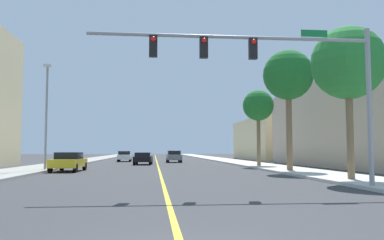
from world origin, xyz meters
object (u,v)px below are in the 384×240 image
(palm_mid, at_px, (288,76))
(car_white, at_px, (125,156))
(traffic_signal_mast, at_px, (276,65))
(car_black, at_px, (143,158))
(car_gray, at_px, (174,156))
(palm_near, at_px, (348,64))
(car_yellow, at_px, (69,162))
(palm_far, at_px, (258,106))
(street_lamp, at_px, (46,111))

(palm_mid, relative_size, car_white, 1.96)
(palm_mid, height_order, car_white, palm_mid)
(traffic_signal_mast, relative_size, car_black, 2.73)
(car_black, xyz_separation_m, car_gray, (3.63, 7.12, 0.06))
(palm_near, height_order, car_yellow, palm_near)
(palm_far, xyz_separation_m, car_black, (-10.87, 6.14, -4.97))
(car_yellow, distance_m, car_white, 23.69)
(traffic_signal_mast, bearing_deg, palm_near, 36.49)
(car_yellow, bearing_deg, car_black, -109.95)
(palm_near, height_order, car_black, palm_near)
(palm_far, bearing_deg, car_gray, 118.67)
(palm_mid, relative_size, car_black, 2.07)
(traffic_signal_mast, relative_size, palm_near, 1.49)
(traffic_signal_mast, bearing_deg, car_yellow, 127.02)
(street_lamp, distance_m, car_black, 14.59)
(palm_mid, xyz_separation_m, car_white, (-13.51, 25.84, -6.18))
(palm_near, height_order, palm_far, palm_near)
(traffic_signal_mast, distance_m, car_gray, 34.62)
(car_black, xyz_separation_m, car_white, (-2.74, 11.00, 0.04))
(car_white, bearing_deg, traffic_signal_mast, -78.31)
(street_lamp, bearing_deg, car_white, 80.02)
(street_lamp, xyz_separation_m, car_yellow, (1.74, -0.25, -3.76))
(palm_near, relative_size, palm_far, 1.09)
(street_lamp, xyz_separation_m, car_gray, (10.47, 19.44, -3.72))
(car_white, bearing_deg, car_gray, -32.47)
(traffic_signal_mast, xyz_separation_m, palm_far, (4.96, 21.04, 0.72))
(car_black, bearing_deg, palm_near, -62.49)
(traffic_signal_mast, xyz_separation_m, car_black, (-5.91, 27.17, -4.26))
(street_lamp, xyz_separation_m, palm_far, (17.72, 6.18, 1.19))
(traffic_signal_mast, distance_m, car_black, 28.13)
(car_gray, relative_size, car_white, 0.94)
(car_black, distance_m, car_white, 11.34)
(palm_mid, bearing_deg, palm_far, 89.34)
(car_gray, bearing_deg, palm_near, -77.78)
(palm_near, distance_m, car_white, 37.47)
(traffic_signal_mast, bearing_deg, car_black, 102.27)
(street_lamp, xyz_separation_m, palm_near, (17.67, -11.21, 1.44))
(street_lamp, bearing_deg, palm_far, 19.24)
(car_yellow, bearing_deg, palm_mid, 174.03)
(car_yellow, bearing_deg, palm_far, -155.92)
(street_lamp, relative_size, palm_mid, 0.90)
(car_yellow, xyz_separation_m, car_white, (2.37, 23.57, 0.01))
(traffic_signal_mast, bearing_deg, palm_mid, 68.48)
(car_yellow, bearing_deg, traffic_signal_mast, 129.19)
(car_gray, height_order, car_yellow, car_gray)
(palm_mid, relative_size, palm_far, 1.23)
(street_lamp, relative_size, palm_near, 1.02)
(palm_mid, relative_size, car_yellow, 2.07)
(palm_near, xyz_separation_m, car_gray, (-7.20, 30.65, -5.17))
(street_lamp, bearing_deg, car_black, 60.95)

